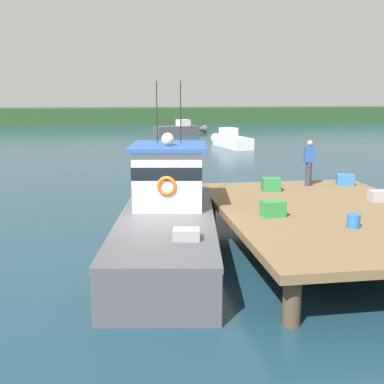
{
  "coord_description": "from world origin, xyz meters",
  "views": [
    {
      "loc": [
        -0.99,
        -12.1,
        4.42
      ],
      "look_at": [
        1.2,
        2.1,
        1.4
      ],
      "focal_mm": 43.66,
      "sensor_mm": 36.0,
      "label": 1
    }
  ],
  "objects_px": {
    "main_fishing_boat": "(168,217)",
    "crate_single_far": "(379,196)",
    "crate_stack_near_edge": "(273,209)",
    "moored_boat_far_right": "(180,129)",
    "mooring_buoy_outer": "(225,141)",
    "bait_bucket": "(354,221)",
    "moored_boat_off_the_point": "(230,140)",
    "deckhand_by_the_boat": "(309,162)",
    "crate_stack_mid_dock": "(345,180)",
    "crate_single_by_cleat": "(271,184)"
  },
  "relations": [
    {
      "from": "main_fishing_boat",
      "to": "crate_single_far",
      "type": "xyz_separation_m",
      "value": [
        6.54,
        0.18,
        0.35
      ]
    },
    {
      "from": "crate_stack_mid_dock",
      "to": "crate_stack_near_edge",
      "type": "xyz_separation_m",
      "value": [
        -4.02,
        -3.9,
        0.02
      ]
    },
    {
      "from": "crate_single_by_cleat",
      "to": "deckhand_by_the_boat",
      "type": "bearing_deg",
      "value": 22.31
    },
    {
      "from": "crate_single_by_cleat",
      "to": "bait_bucket",
      "type": "height_order",
      "value": "crate_single_by_cleat"
    },
    {
      "from": "main_fishing_boat",
      "to": "moored_boat_far_right",
      "type": "relative_size",
      "value": 1.57
    },
    {
      "from": "deckhand_by_the_boat",
      "to": "moored_boat_off_the_point",
      "type": "distance_m",
      "value": 23.57
    },
    {
      "from": "crate_stack_mid_dock",
      "to": "main_fishing_boat",
      "type": "bearing_deg",
      "value": -157.35
    },
    {
      "from": "moored_boat_off_the_point",
      "to": "mooring_buoy_outer",
      "type": "distance_m",
      "value": 2.86
    },
    {
      "from": "crate_stack_near_edge",
      "to": "moored_boat_far_right",
      "type": "xyz_separation_m",
      "value": [
        2.73,
        40.97,
        -0.86
      ]
    },
    {
      "from": "bait_bucket",
      "to": "deckhand_by_the_boat",
      "type": "height_order",
      "value": "deckhand_by_the_boat"
    },
    {
      "from": "crate_stack_mid_dock",
      "to": "crate_single_by_cleat",
      "type": "height_order",
      "value": "crate_single_by_cleat"
    },
    {
      "from": "deckhand_by_the_boat",
      "to": "moored_boat_off_the_point",
      "type": "bearing_deg",
      "value": 83.4
    },
    {
      "from": "crate_stack_mid_dock",
      "to": "moored_boat_far_right",
      "type": "relative_size",
      "value": 0.09
    },
    {
      "from": "moored_boat_off_the_point",
      "to": "bait_bucket",
      "type": "bearing_deg",
      "value": -97.38
    },
    {
      "from": "deckhand_by_the_boat",
      "to": "crate_stack_mid_dock",
      "type": "bearing_deg",
      "value": -1.36
    },
    {
      "from": "crate_stack_near_edge",
      "to": "mooring_buoy_outer",
      "type": "bearing_deg",
      "value": 79.63
    },
    {
      "from": "crate_stack_mid_dock",
      "to": "mooring_buoy_outer",
      "type": "height_order",
      "value": "crate_stack_mid_dock"
    },
    {
      "from": "crate_single_far",
      "to": "deckhand_by_the_boat",
      "type": "bearing_deg",
      "value": 114.1
    },
    {
      "from": "main_fishing_boat",
      "to": "moored_boat_off_the_point",
      "type": "height_order",
      "value": "main_fishing_boat"
    },
    {
      "from": "bait_bucket",
      "to": "moored_boat_off_the_point",
      "type": "relative_size",
      "value": 0.05
    },
    {
      "from": "bait_bucket",
      "to": "moored_boat_far_right",
      "type": "distance_m",
      "value": 42.34
    },
    {
      "from": "mooring_buoy_outer",
      "to": "moored_boat_off_the_point",
      "type": "bearing_deg",
      "value": -93.75
    },
    {
      "from": "deckhand_by_the_boat",
      "to": "crate_single_far",
      "type": "bearing_deg",
      "value": -65.9
    },
    {
      "from": "crate_single_by_cleat",
      "to": "crate_stack_mid_dock",
      "type": "bearing_deg",
      "value": 11.73
    },
    {
      "from": "deckhand_by_the_boat",
      "to": "moored_boat_far_right",
      "type": "relative_size",
      "value": 0.26
    },
    {
      "from": "main_fishing_boat",
      "to": "moored_boat_far_right",
      "type": "distance_m",
      "value": 40.26
    },
    {
      "from": "crate_stack_near_edge",
      "to": "bait_bucket",
      "type": "bearing_deg",
      "value": -39.83
    },
    {
      "from": "main_fishing_boat",
      "to": "moored_boat_off_the_point",
      "type": "relative_size",
      "value": 1.56
    },
    {
      "from": "bait_bucket",
      "to": "mooring_buoy_outer",
      "type": "bearing_deg",
      "value": 82.94
    },
    {
      "from": "mooring_buoy_outer",
      "to": "crate_single_far",
      "type": "bearing_deg",
      "value": -93.36
    },
    {
      "from": "crate_single_by_cleat",
      "to": "moored_boat_off_the_point",
      "type": "height_order",
      "value": "crate_single_by_cleat"
    },
    {
      "from": "crate_stack_near_edge",
      "to": "crate_stack_mid_dock",
      "type": "bearing_deg",
      "value": 44.1
    },
    {
      "from": "crate_single_far",
      "to": "deckhand_by_the_boat",
      "type": "relative_size",
      "value": 0.37
    },
    {
      "from": "moored_boat_far_right",
      "to": "mooring_buoy_outer",
      "type": "relative_size",
      "value": 16.53
    },
    {
      "from": "moored_boat_off_the_point",
      "to": "mooring_buoy_outer",
      "type": "xyz_separation_m",
      "value": [
        0.19,
        2.83,
        -0.36
      ]
    },
    {
      "from": "bait_bucket",
      "to": "moored_boat_off_the_point",
      "type": "xyz_separation_m",
      "value": [
        3.71,
        28.65,
        -0.82
      ]
    },
    {
      "from": "bait_bucket",
      "to": "moored_boat_off_the_point",
      "type": "height_order",
      "value": "moored_boat_off_the_point"
    },
    {
      "from": "main_fishing_boat",
      "to": "bait_bucket",
      "type": "relative_size",
      "value": 29.3
    },
    {
      "from": "crate_single_by_cleat",
      "to": "crate_stack_near_edge",
      "type": "bearing_deg",
      "value": -107.35
    },
    {
      "from": "moored_boat_far_right",
      "to": "mooring_buoy_outer",
      "type": "height_order",
      "value": "moored_boat_far_right"
    },
    {
      "from": "crate_single_far",
      "to": "moored_boat_off_the_point",
      "type": "bearing_deg",
      "value": 86.68
    },
    {
      "from": "moored_boat_far_right",
      "to": "bait_bucket",
      "type": "bearing_deg",
      "value": -91.5
    },
    {
      "from": "bait_bucket",
      "to": "crate_stack_near_edge",
      "type": "bearing_deg",
      "value": 140.17
    },
    {
      "from": "crate_stack_near_edge",
      "to": "moored_boat_off_the_point",
      "type": "bearing_deg",
      "value": 78.96
    },
    {
      "from": "crate_single_far",
      "to": "deckhand_by_the_boat",
      "type": "height_order",
      "value": "deckhand_by_the_boat"
    },
    {
      "from": "crate_single_by_cleat",
      "to": "bait_bucket",
      "type": "xyz_separation_m",
      "value": [
        0.59,
        -4.62,
        -0.05
      ]
    },
    {
      "from": "crate_single_far",
      "to": "bait_bucket",
      "type": "bearing_deg",
      "value": -130.1
    },
    {
      "from": "crate_stack_near_edge",
      "to": "crate_single_far",
      "type": "bearing_deg",
      "value": 18.37
    },
    {
      "from": "crate_single_far",
      "to": "deckhand_by_the_boat",
      "type": "distance_m",
      "value": 3.0
    },
    {
      "from": "crate_single_by_cleat",
      "to": "deckhand_by_the_boat",
      "type": "height_order",
      "value": "deckhand_by_the_boat"
    }
  ]
}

